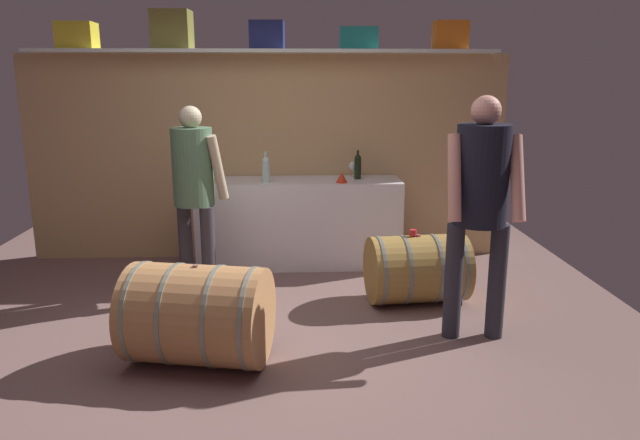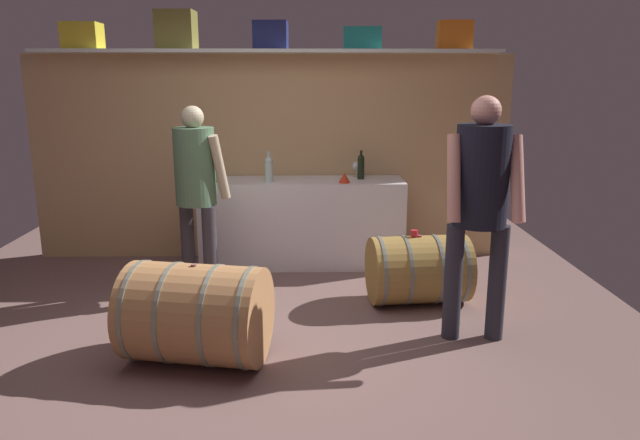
{
  "view_description": "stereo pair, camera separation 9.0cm",
  "coord_description": "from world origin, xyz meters",
  "views": [
    {
      "loc": [
        0.28,
        -3.8,
        1.82
      ],
      "look_at": [
        0.45,
        0.46,
        0.79
      ],
      "focal_mm": 33.43,
      "sensor_mm": 36.0,
      "label": 1
    },
    {
      "loc": [
        0.37,
        -3.8,
        1.82
      ],
      "look_at": [
        0.45,
        0.46,
        0.79
      ],
      "focal_mm": 33.43,
      "sensor_mm": 36.0,
      "label": 2
    }
  ],
  "objects": [
    {
      "name": "wine_bottle_clear",
      "position": [
        -0.0,
        1.76,
        0.98
      ],
      "size": [
        0.08,
        0.08,
        0.29
      ],
      "color": "#B3C9C4",
      "rests_on": "work_cabinet"
    },
    {
      "name": "wine_barrel_near",
      "position": [
        1.27,
        0.82,
        0.28
      ],
      "size": [
        0.84,
        0.63,
        0.57
      ],
      "rotation": [
        0.0,
        0.0,
        0.1
      ],
      "color": "olive",
      "rests_on": "ground"
    },
    {
      "name": "toolcase_orange",
      "position": [
        1.76,
        2.06,
        2.2
      ],
      "size": [
        0.32,
        0.28,
        0.26
      ],
      "primitive_type": "cube",
      "rotation": [
        0.0,
        0.0,
        -0.06
      ],
      "color": "orange",
      "rests_on": "high_shelf_board"
    },
    {
      "name": "back_wall_panel",
      "position": [
        0.0,
        2.21,
        1.02
      ],
      "size": [
        4.78,
        0.1,
        2.04
      ],
      "primitive_type": "cube",
      "color": "tan",
      "rests_on": "ground"
    },
    {
      "name": "red_funnel",
      "position": [
        0.71,
        1.71,
        0.9
      ],
      "size": [
        0.11,
        0.11,
        0.1
      ],
      "primitive_type": "cone",
      "color": "red",
      "rests_on": "work_cabinet"
    },
    {
      "name": "toolcase_teal",
      "position": [
        0.89,
        2.06,
        2.17
      ],
      "size": [
        0.37,
        0.21,
        0.21
      ],
      "primitive_type": "cube",
      "rotation": [
        0.0,
        0.0,
        -0.07
      ],
      "color": "#1B7E77",
      "rests_on": "high_shelf_board"
    },
    {
      "name": "visitor_tasting",
      "position": [
        1.53,
        0.12,
        1.05
      ],
      "size": [
        0.51,
        0.44,
        1.7
      ],
      "rotation": [
        0.0,
        0.0,
        3.08
      ],
      "color": "#2A2A35",
      "rests_on": "ground"
    },
    {
      "name": "winemaker_pouring",
      "position": [
        -0.57,
        1.12,
        0.98
      ],
      "size": [
        0.48,
        0.46,
        1.59
      ],
      "rotation": [
        0.0,
        0.0,
        -0.69
      ],
      "color": "#342F36",
      "rests_on": "ground"
    },
    {
      "name": "wine_bottle_green",
      "position": [
        -0.52,
        1.71,
        0.99
      ],
      "size": [
        0.07,
        0.07,
        0.31
      ],
      "color": "#29522B",
      "rests_on": "work_cabinet"
    },
    {
      "name": "wine_bottle_dark",
      "position": [
        0.88,
        1.92,
        0.97
      ],
      "size": [
        0.07,
        0.07,
        0.28
      ],
      "color": "black",
      "rests_on": "work_cabinet"
    },
    {
      "name": "wine_barrel_far",
      "position": [
        -0.36,
        -0.19,
        0.33
      ],
      "size": [
        0.99,
        0.81,
        0.66
      ],
      "rotation": [
        0.0,
        0.0,
        -0.2
      ],
      "color": "#AF7949",
      "rests_on": "ground"
    },
    {
      "name": "tasting_cup",
      "position": [
        1.22,
        0.82,
        0.59
      ],
      "size": [
        0.06,
        0.06,
        0.05
      ],
      "primitive_type": "cylinder",
      "color": "red",
      "rests_on": "wine_barrel_near"
    },
    {
      "name": "ground_plane",
      "position": [
        0.0,
        0.55,
        -0.01
      ],
      "size": [
        5.98,
        7.62,
        0.02
      ],
      "primitive_type": "cube",
      "color": "#745752"
    },
    {
      "name": "high_shelf_board",
      "position": [
        0.0,
        2.06,
        2.05
      ],
      "size": [
        4.4,
        0.4,
        0.03
      ],
      "primitive_type": "cube",
      "color": "silver",
      "rests_on": "back_wall_panel"
    },
    {
      "name": "wine_glass",
      "position": [
        0.85,
        2.04,
        0.95
      ],
      "size": [
        0.08,
        0.08,
        0.15
      ],
      "color": "white",
      "rests_on": "work_cabinet"
    },
    {
      "name": "toolcase_navy",
      "position": [
        0.02,
        2.06,
        2.2
      ],
      "size": [
        0.33,
        0.27,
        0.26
      ],
      "primitive_type": "cube",
      "rotation": [
        0.0,
        0.0,
        -0.05
      ],
      "color": "navy",
      "rests_on": "high_shelf_board"
    },
    {
      "name": "toolcase_yellow",
      "position": [
        -1.74,
        2.06,
        2.19
      ],
      "size": [
        0.34,
        0.3,
        0.24
      ],
      "primitive_type": "cube",
      "rotation": [
        0.0,
        0.0,
        0.03
      ],
      "color": "yellow",
      "rests_on": "high_shelf_board"
    },
    {
      "name": "work_cabinet",
      "position": [
        0.31,
        1.88,
        0.42
      ],
      "size": [
        1.97,
        0.54,
        0.85
      ],
      "primitive_type": "cube",
      "color": "white",
      "rests_on": "ground"
    },
    {
      "name": "toolcase_olive",
      "position": [
        -0.86,
        2.06,
        2.24
      ],
      "size": [
        0.36,
        0.3,
        0.35
      ],
      "primitive_type": "cube",
      "rotation": [
        0.0,
        0.0,
        -0.04
      ],
      "color": "olive",
      "rests_on": "high_shelf_board"
    }
  ]
}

